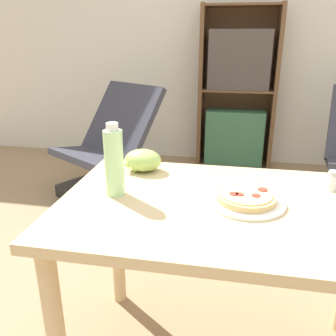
{
  "coord_description": "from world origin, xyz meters",
  "views": [
    {
      "loc": [
        -0.1,
        -1.08,
        1.24
      ],
      "look_at": [
        -0.33,
        0.13,
        0.78
      ],
      "focal_mm": 38.0,
      "sensor_mm": 36.0,
      "label": 1
    }
  ],
  "objects_px": {
    "drink_bottle": "(114,162)",
    "salt_shaker": "(333,181)",
    "grape_bunch": "(143,161)",
    "bookshelf": "(237,97)",
    "pizza_on_plate": "(246,199)",
    "lounge_chair_near": "(108,162)"
  },
  "relations": [
    {
      "from": "drink_bottle",
      "to": "salt_shaker",
      "type": "distance_m",
      "value": 0.78
    },
    {
      "from": "salt_shaker",
      "to": "bookshelf",
      "type": "relative_size",
      "value": 0.05
    },
    {
      "from": "drink_bottle",
      "to": "salt_shaker",
      "type": "height_order",
      "value": "drink_bottle"
    },
    {
      "from": "drink_bottle",
      "to": "bookshelf",
      "type": "height_order",
      "value": "bookshelf"
    },
    {
      "from": "pizza_on_plate",
      "to": "lounge_chair_near",
      "type": "relative_size",
      "value": 0.26
    },
    {
      "from": "pizza_on_plate",
      "to": "bookshelf",
      "type": "height_order",
      "value": "bookshelf"
    },
    {
      "from": "grape_bunch",
      "to": "salt_shaker",
      "type": "xyz_separation_m",
      "value": [
        0.72,
        -0.06,
        -0.01
      ]
    },
    {
      "from": "grape_bunch",
      "to": "salt_shaker",
      "type": "bearing_deg",
      "value": -5.13
    },
    {
      "from": "pizza_on_plate",
      "to": "grape_bunch",
      "type": "relative_size",
      "value": 1.7
    },
    {
      "from": "drink_bottle",
      "to": "lounge_chair_near",
      "type": "bearing_deg",
      "value": 111.6
    },
    {
      "from": "salt_shaker",
      "to": "lounge_chair_near",
      "type": "height_order",
      "value": "lounge_chair_near"
    },
    {
      "from": "grape_bunch",
      "to": "lounge_chair_near",
      "type": "relative_size",
      "value": 0.16
    },
    {
      "from": "salt_shaker",
      "to": "lounge_chair_near",
      "type": "distance_m",
      "value": 1.95
    },
    {
      "from": "grape_bunch",
      "to": "drink_bottle",
      "type": "xyz_separation_m",
      "value": [
        -0.04,
        -0.25,
        0.08
      ]
    },
    {
      "from": "lounge_chair_near",
      "to": "bookshelf",
      "type": "distance_m",
      "value": 1.43
    },
    {
      "from": "grape_bunch",
      "to": "lounge_chair_near",
      "type": "height_order",
      "value": "lounge_chair_near"
    },
    {
      "from": "lounge_chair_near",
      "to": "pizza_on_plate",
      "type": "bearing_deg",
      "value": -23.64
    },
    {
      "from": "bookshelf",
      "to": "lounge_chair_near",
      "type": "bearing_deg",
      "value": -136.84
    },
    {
      "from": "grape_bunch",
      "to": "drink_bottle",
      "type": "bearing_deg",
      "value": -98.12
    },
    {
      "from": "grape_bunch",
      "to": "salt_shaker",
      "type": "relative_size",
      "value": 2.09
    },
    {
      "from": "drink_bottle",
      "to": "grape_bunch",
      "type": "bearing_deg",
      "value": 81.88
    },
    {
      "from": "bookshelf",
      "to": "pizza_on_plate",
      "type": "bearing_deg",
      "value": -88.91
    }
  ]
}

